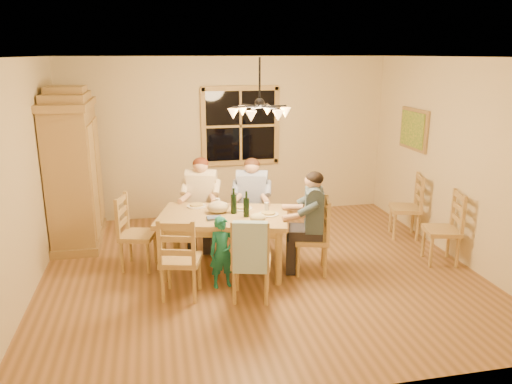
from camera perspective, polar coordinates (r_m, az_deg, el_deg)
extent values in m
plane|color=brown|center=(6.60, 0.38, -8.98)|extent=(5.50, 5.50, 0.00)
cube|color=white|center=(6.00, 0.42, 15.17)|extent=(5.50, 5.00, 0.02)
cube|color=beige|center=(8.58, -3.14, 6.21)|extent=(5.50, 0.02, 2.70)
cube|color=beige|center=(6.21, -25.26, 1.11)|extent=(0.02, 5.00, 2.70)
cube|color=beige|center=(7.24, 22.22, 3.33)|extent=(0.02, 5.00, 2.70)
cube|color=black|center=(8.56, -1.80, 7.56)|extent=(1.20, 0.03, 1.20)
cube|color=tan|center=(8.54, -1.78, 7.54)|extent=(1.30, 0.06, 1.30)
cube|color=olive|center=(8.19, 17.61, 6.84)|extent=(0.04, 0.78, 0.64)
cube|color=#1E6B2D|center=(8.18, 17.43, 6.84)|extent=(0.02, 0.68, 0.54)
cylinder|color=black|center=(6.01, 0.42, 12.65)|extent=(0.02, 0.02, 0.53)
sphere|color=black|center=(6.03, 0.41, 10.13)|extent=(0.12, 0.12, 0.12)
cylinder|color=black|center=(6.07, 1.91, 9.78)|extent=(0.34, 0.02, 0.02)
cone|color=#FFB259|center=(6.12, 3.38, 9.05)|extent=(0.13, 0.13, 0.12)
cylinder|color=black|center=(6.19, 0.87, 9.89)|extent=(0.19, 0.31, 0.02)
cone|color=#FFB259|center=(6.35, 1.31, 9.31)|extent=(0.13, 0.13, 0.12)
cylinder|color=black|center=(6.15, -0.60, 9.86)|extent=(0.19, 0.31, 0.02)
cone|color=#FFB259|center=(6.28, -1.57, 9.24)|extent=(0.13, 0.13, 0.12)
cylinder|color=black|center=(6.00, -1.10, 9.72)|extent=(0.34, 0.02, 0.02)
cone|color=#FFB259|center=(5.98, -2.62, 8.92)|extent=(0.13, 0.13, 0.12)
cylinder|color=black|center=(5.88, -0.07, 9.60)|extent=(0.19, 0.31, 0.02)
cone|color=#FFB259|center=(5.74, -0.58, 8.65)|extent=(0.13, 0.13, 0.12)
cylinder|color=black|center=(5.92, 1.47, 9.63)|extent=(0.19, 0.31, 0.02)
cone|color=#FFB259|center=(5.81, 2.55, 8.72)|extent=(0.13, 0.13, 0.12)
cube|color=olive|center=(7.76, -20.08, 1.64)|extent=(0.60, 1.30, 2.00)
cube|color=olive|center=(7.59, -20.82, 9.35)|extent=(0.66, 1.40, 0.10)
cube|color=olive|center=(7.58, -20.90, 10.10)|extent=(0.58, 1.00, 0.12)
cube|color=olive|center=(7.57, -20.97, 10.85)|extent=(0.52, 0.55, 0.10)
cube|color=tan|center=(7.40, -18.05, 1.17)|extent=(0.03, 0.55, 1.60)
cube|color=tan|center=(8.04, -17.59, 2.32)|extent=(0.03, 0.55, 1.60)
cube|color=olive|center=(8.02, -19.46, -4.89)|extent=(0.66, 1.40, 0.12)
cube|color=#A58449|center=(6.39, -3.75, -2.82)|extent=(1.83, 1.38, 0.06)
cube|color=tan|center=(6.41, -3.73, -3.49)|extent=(1.64, 1.20, 0.10)
cylinder|color=tan|center=(6.28, -10.64, -7.09)|extent=(0.09, 0.09, 0.70)
cylinder|color=tan|center=(6.11, 2.58, -7.50)|extent=(0.09, 0.09, 0.70)
cylinder|color=tan|center=(7.00, -9.12, -4.61)|extent=(0.09, 0.09, 0.70)
cylinder|color=tan|center=(6.85, 2.67, -4.90)|extent=(0.09, 0.09, 0.70)
cube|color=tan|center=(7.25, -6.18, -2.94)|extent=(0.53, 0.52, 0.06)
cube|color=tan|center=(7.17, -6.24, -0.89)|extent=(0.38, 0.15, 0.54)
cube|color=tan|center=(7.17, -0.47, -3.06)|extent=(0.53, 0.52, 0.06)
cube|color=tan|center=(7.09, -0.47, -0.99)|extent=(0.38, 0.15, 0.54)
cube|color=tan|center=(5.84, -8.60, -7.70)|extent=(0.53, 0.52, 0.06)
cube|color=tan|center=(5.74, -8.71, -5.23)|extent=(0.38, 0.15, 0.54)
cube|color=tan|center=(5.74, -0.54, -7.97)|extent=(0.53, 0.52, 0.06)
cube|color=tan|center=(5.64, -0.55, -5.45)|extent=(0.38, 0.15, 0.54)
cube|color=tan|center=(6.71, -13.36, -4.85)|extent=(0.52, 0.53, 0.06)
cube|color=tan|center=(6.62, -13.50, -2.65)|extent=(0.15, 0.38, 0.54)
cube|color=tan|center=(6.45, 6.35, -5.34)|extent=(0.52, 0.53, 0.06)
cube|color=tan|center=(6.36, 6.43, -3.07)|extent=(0.15, 0.38, 0.54)
cube|color=beige|center=(7.14, -6.27, 0.03)|extent=(0.44, 0.32, 0.52)
cube|color=#262328|center=(7.23, -6.20, -2.33)|extent=(0.48, 0.50, 0.14)
sphere|color=tan|center=(7.05, -6.36, 3.01)|extent=(0.21, 0.21, 0.21)
ellipsoid|color=#592614|center=(7.04, -6.37, 3.25)|extent=(0.22, 0.22, 0.17)
cube|color=#354892|center=(7.06, -0.47, -0.05)|extent=(0.44, 0.32, 0.52)
cube|color=#262328|center=(7.15, -0.47, -2.45)|extent=(0.48, 0.50, 0.14)
sphere|color=tan|center=(6.97, -0.48, 2.96)|extent=(0.21, 0.21, 0.21)
ellipsoid|color=#381E11|center=(6.96, -0.48, 3.20)|extent=(0.22, 0.22, 0.17)
cube|color=#3C4F60|center=(6.32, 6.46, -2.04)|extent=(0.32, 0.44, 0.52)
cube|color=#262328|center=(6.42, 6.37, -4.68)|extent=(0.50, 0.48, 0.14)
sphere|color=tan|center=(6.22, 6.56, 1.30)|extent=(0.21, 0.21, 0.21)
ellipsoid|color=black|center=(6.21, 6.57, 1.57)|extent=(0.22, 0.22, 0.17)
cube|color=#9FC6D7|center=(5.47, -0.68, -6.36)|extent=(0.39, 0.19, 0.58)
cylinder|color=black|center=(6.37, -2.56, -1.02)|extent=(0.08, 0.08, 0.33)
cylinder|color=black|center=(6.23, -1.11, -1.40)|extent=(0.08, 0.08, 0.33)
cylinder|color=white|center=(6.72, -6.81, -1.61)|extent=(0.26, 0.26, 0.02)
cylinder|color=white|center=(6.57, -1.55, -1.90)|extent=(0.26, 0.26, 0.02)
cylinder|color=white|center=(6.34, 1.43, -2.56)|extent=(0.26, 0.26, 0.02)
cylinder|color=silver|center=(6.60, -4.39, -1.31)|extent=(0.06, 0.06, 0.14)
cylinder|color=silver|center=(6.40, 1.22, -1.80)|extent=(0.06, 0.06, 0.14)
ellipsoid|color=#CABF87|center=(6.06, 0.21, -2.98)|extent=(0.20, 0.20, 0.11)
cube|color=#4A5A88|center=(6.20, -4.81, -2.98)|extent=(0.21, 0.18, 0.03)
ellipsoid|color=tan|center=(6.42, -4.36, -1.73)|extent=(0.28, 0.22, 0.15)
imported|color=#1A756B|center=(6.03, -3.87, -6.88)|extent=(0.35, 0.26, 0.89)
cube|color=tan|center=(7.14, 20.44, -4.18)|extent=(0.51, 0.53, 0.06)
cube|color=tan|center=(7.06, 20.65, -2.11)|extent=(0.14, 0.38, 0.54)
cube|color=tan|center=(7.96, 16.65, -1.83)|extent=(0.53, 0.54, 0.06)
cube|color=tan|center=(7.89, 16.80, 0.04)|extent=(0.16, 0.38, 0.54)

